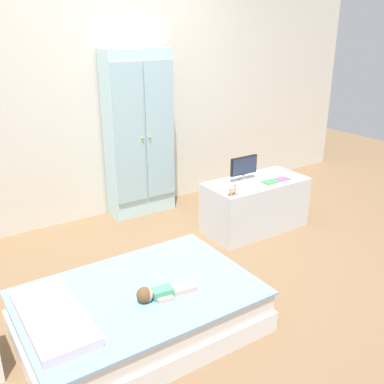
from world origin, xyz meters
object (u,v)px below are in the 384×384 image
bed (140,311)px  rocking_horse_toy (233,189)px  book_purple (282,179)px  wardrobe (139,134)px  tv_monitor (244,167)px  book_green (270,182)px  tv_stand (255,205)px  doll (156,293)px

bed → rocking_horse_toy: rocking_horse_toy is taller
book_purple → wardrobe: bearing=130.8°
bed → tv_monitor: 1.82m
bed → book_purple: size_ratio=10.86×
bed → rocking_horse_toy: (1.22, 0.59, 0.39)m
tv_monitor → rocking_horse_toy: bearing=-142.2°
rocking_horse_toy → book_green: size_ratio=0.77×
tv_stand → tv_monitor: size_ratio=3.31×
wardrobe → tv_stand: (0.71, -0.98, -0.59)m
bed → tv_stand: (1.63, 0.76, 0.10)m
bed → rocking_horse_toy: size_ratio=13.43×
book_green → tv_monitor: bearing=131.5°
tv_stand → book_purple: (0.23, -0.11, 0.25)m
book_green → rocking_horse_toy: bearing=-173.3°
tv_stand → rocking_horse_toy: rocking_horse_toy is taller
doll → book_purple: bearing=23.3°
bed → tv_stand: 1.80m
bed → wardrobe: size_ratio=0.89×
book_green → book_purple: book_green is taller
book_green → book_purple: size_ratio=1.06×
doll → book_green: size_ratio=2.74×
tv_monitor → book_green: 0.28m
tv_stand → wardrobe: bearing=126.0°
bed → book_green: size_ratio=10.28×
bed → doll: (0.05, -0.13, 0.18)m
wardrobe → book_green: 1.38m
wardrobe → rocking_horse_toy: 1.22m
wardrobe → tv_monitor: size_ratio=5.59×
tv_monitor → tv_stand: bearing=-41.1°
tv_monitor → bed: bearing=-151.4°
book_green → book_purple: bearing=0.0°
tv_monitor → book_purple: bearing=-30.4°
doll → tv_stand: tv_stand is taller
book_green → book_purple: 0.15m
bed → tv_monitor: size_ratio=4.96×
tv_stand → rocking_horse_toy: 0.53m
bed → wardrobe: bearing=62.2°
doll → rocking_horse_toy: bearing=31.7°
wardrobe → tv_monitor: 1.11m
book_green → book_purple: (0.15, 0.00, -0.00)m
bed → doll: size_ratio=3.75×
book_purple → rocking_horse_toy: bearing=-174.9°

